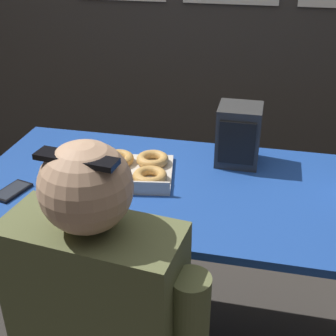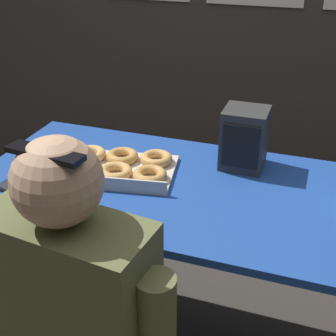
{
  "view_description": "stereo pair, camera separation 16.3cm",
  "coord_description": "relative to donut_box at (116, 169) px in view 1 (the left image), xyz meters",
  "views": [
    {
      "loc": [
        0.23,
        -1.4,
        1.61
      ],
      "look_at": [
        -0.08,
        0.0,
        0.84
      ],
      "focal_mm": 50.0,
      "sensor_mm": 36.0,
      "label": 1
    },
    {
      "loc": [
        0.39,
        -1.36,
        1.61
      ],
      "look_at": [
        -0.08,
        0.0,
        0.84
      ],
      "focal_mm": 50.0,
      "sensor_mm": 36.0,
      "label": 2
    }
  ],
  "objects": [
    {
      "name": "donut_box",
      "position": [
        0.0,
        0.0,
        0.0
      ],
      "size": [
        0.45,
        0.34,
        0.05
      ],
      "rotation": [
        0.0,
        0.0,
        0.17
      ],
      "color": "beige",
      "rests_on": "folding_table"
    },
    {
      "name": "folding_table",
      "position": [
        0.28,
        -0.01,
        -0.07
      ],
      "size": [
        1.56,
        0.73,
        0.78
      ],
      "color": "#1E479E",
      "rests_on": "ground"
    },
    {
      "name": "back_wall",
      "position": [
        0.28,
        1.08,
        0.42
      ],
      "size": [
        6.0,
        0.11,
        2.44
      ],
      "color": "#38332D",
      "rests_on": "ground"
    },
    {
      "name": "space_heater",
      "position": [
        0.42,
        0.2,
        0.09
      ],
      "size": [
        0.16,
        0.16,
        0.23
      ],
      "color": "#333333",
      "rests_on": "folding_table"
    },
    {
      "name": "cell_phone",
      "position": [
        -0.31,
        -0.2,
        -0.02
      ],
      "size": [
        0.1,
        0.15,
        0.01
      ],
      "rotation": [
        0.0,
        0.0,
        -0.25
      ],
      "color": "black",
      "rests_on": "folding_table"
    }
  ]
}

